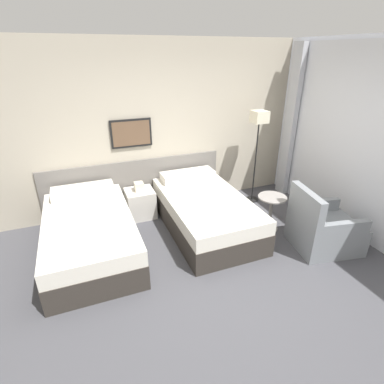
# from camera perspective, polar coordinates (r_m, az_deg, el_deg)

# --- Properties ---
(ground_plane) EXTENTS (16.00, 16.00, 0.00)m
(ground_plane) POSITION_cam_1_polar(r_m,az_deg,el_deg) (3.78, 6.42, -16.27)
(ground_plane) COLOR #47474C
(wall_headboard) EXTENTS (10.00, 0.10, 2.70)m
(wall_headboard) POSITION_cam_1_polar(r_m,az_deg,el_deg) (5.03, -5.20, 11.37)
(wall_headboard) COLOR #B7AD99
(wall_headboard) RESTS_ON ground_plane
(bed_near_door) EXTENTS (1.12, 1.98, 0.66)m
(bed_near_door) POSITION_cam_1_polar(r_m,az_deg,el_deg) (4.27, -18.84, -7.58)
(bed_near_door) COLOR #332D28
(bed_near_door) RESTS_ON ground_plane
(bed_near_window) EXTENTS (1.12, 1.98, 0.66)m
(bed_near_window) POSITION_cam_1_polar(r_m,az_deg,el_deg) (4.58, 2.46, -3.76)
(bed_near_window) COLOR #332D28
(bed_near_window) RESTS_ON ground_plane
(nightstand) EXTENTS (0.45, 0.43, 0.60)m
(nightstand) POSITION_cam_1_polar(r_m,az_deg,el_deg) (4.98, -9.82, -2.05)
(nightstand) COLOR beige
(nightstand) RESTS_ON ground_plane
(floor_lamp) EXTENTS (0.24, 0.24, 1.62)m
(floor_lamp) POSITION_cam_1_polar(r_m,az_deg,el_deg) (5.20, 12.57, 11.96)
(floor_lamp) COLOR black
(floor_lamp) RESTS_ON ground_plane
(side_table) EXTENTS (0.42, 0.42, 0.55)m
(side_table) POSITION_cam_1_polar(r_m,az_deg,el_deg) (4.64, 14.86, -2.72)
(side_table) COLOR gray
(side_table) RESTS_ON ground_plane
(armchair) EXTENTS (0.95, 0.86, 0.88)m
(armchair) POSITION_cam_1_polar(r_m,az_deg,el_deg) (4.52, 23.65, -6.59)
(armchair) COLOR gray
(armchair) RESTS_ON ground_plane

